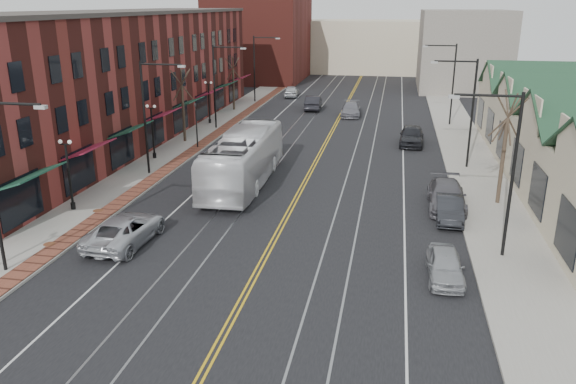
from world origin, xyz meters
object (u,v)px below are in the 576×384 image
at_px(parked_car_a, 445,265).
at_px(parked_car_c, 447,196).
at_px(parked_suv, 125,230).
at_px(parked_car_b, 449,209).
at_px(transit_bus, 244,159).
at_px(parked_car_d, 412,135).

relative_size(parked_car_a, parked_car_c, 0.72).
bearing_deg(parked_suv, parked_car_b, -156.28).
bearing_deg(parked_car_c, transit_bus, 170.81).
bearing_deg(parked_car_a, parked_car_b, 83.01).
distance_m(parked_car_b, parked_car_c, 2.09).
distance_m(transit_bus, parked_car_a, 17.41).
distance_m(parked_car_a, parked_car_c, 9.68).
bearing_deg(parked_car_d, parked_suv, -119.03).
distance_m(parked_car_a, parked_car_d, 25.71).
relative_size(transit_bus, parked_car_c, 2.41).
xyz_separation_m(parked_car_c, parked_car_d, (-1.80, 16.04, 0.07)).
relative_size(transit_bus, parked_car_b, 3.13).
distance_m(parked_car_a, parked_car_b, 7.60).
bearing_deg(parked_car_d, parked_car_b, -82.11).
bearing_deg(parked_car_b, parked_suv, -157.48).
height_order(parked_car_b, parked_car_d, parked_car_d).
bearing_deg(transit_bus, parked_car_d, -131.22).
height_order(parked_car_a, parked_car_b, parked_car_b).
height_order(parked_suv, parked_car_d, parked_car_d).
distance_m(parked_suv, parked_car_c, 18.91).
xyz_separation_m(transit_bus, parked_car_b, (13.38, -4.39, -1.12)).
bearing_deg(parked_car_c, parked_suv, -152.10).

